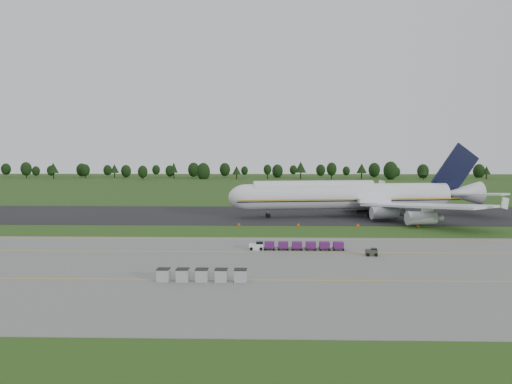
{
  "coord_description": "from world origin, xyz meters",
  "views": [
    {
      "loc": [
        1.65,
        -101.4,
        15.77
      ],
      "look_at": [
        -1.06,
        2.0,
        7.93
      ],
      "focal_mm": 35.0,
      "sensor_mm": 36.0,
      "label": 1
    }
  ],
  "objects_px": {
    "utility_cart": "(371,253)",
    "edge_markers": "(328,225)",
    "uld_row": "(202,275)",
    "aircraft": "(353,195)",
    "baggage_train": "(295,245)"
  },
  "relations": [
    {
      "from": "uld_row",
      "to": "aircraft",
      "type": "bearing_deg",
      "value": 65.88
    },
    {
      "from": "edge_markers",
      "to": "uld_row",
      "type": "bearing_deg",
      "value": -113.95
    },
    {
      "from": "baggage_train",
      "to": "uld_row",
      "type": "bearing_deg",
      "value": -121.51
    },
    {
      "from": "uld_row",
      "to": "edge_markers",
      "type": "xyz_separation_m",
      "value": [
        21.25,
        47.84,
        -0.57
      ]
    },
    {
      "from": "aircraft",
      "to": "utility_cart",
      "type": "relative_size",
      "value": 37.65
    },
    {
      "from": "utility_cart",
      "to": "uld_row",
      "type": "relative_size",
      "value": 0.16
    },
    {
      "from": "aircraft",
      "to": "edge_markers",
      "type": "relative_size",
      "value": 1.7
    },
    {
      "from": "utility_cart",
      "to": "edge_markers",
      "type": "relative_size",
      "value": 0.05
    },
    {
      "from": "aircraft",
      "to": "baggage_train",
      "type": "bearing_deg",
      "value": -110.44
    },
    {
      "from": "utility_cart",
      "to": "edge_markers",
      "type": "distance_m",
      "value": 31.75
    },
    {
      "from": "aircraft",
      "to": "uld_row",
      "type": "height_order",
      "value": "aircraft"
    },
    {
      "from": "aircraft",
      "to": "utility_cart",
      "type": "bearing_deg",
      "value": -96.1
    },
    {
      "from": "uld_row",
      "to": "edge_markers",
      "type": "relative_size",
      "value": 0.28
    },
    {
      "from": "aircraft",
      "to": "uld_row",
      "type": "relative_size",
      "value": 6.01
    },
    {
      "from": "utility_cart",
      "to": "uld_row",
      "type": "xyz_separation_m",
      "value": [
        -24.23,
        -16.23,
        0.31
      ]
    }
  ]
}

